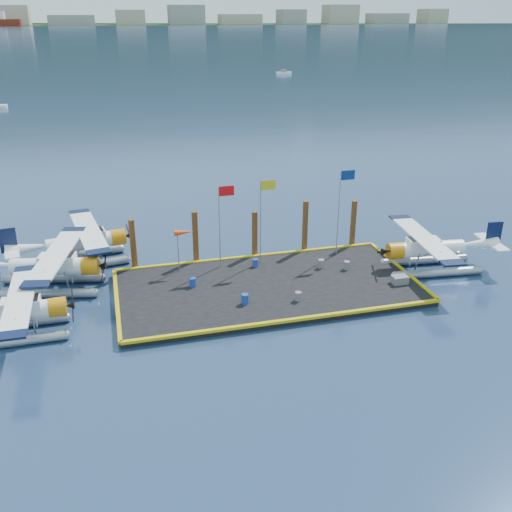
# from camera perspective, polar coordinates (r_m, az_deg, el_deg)

# --- Properties ---
(ground) EXTENTS (4000.00, 4000.00, 0.00)m
(ground) POSITION_cam_1_polar(r_m,az_deg,el_deg) (38.85, 1.19, -3.42)
(ground) COLOR navy
(ground) RESTS_ON ground
(dock) EXTENTS (20.00, 10.00, 0.40)m
(dock) POSITION_cam_1_polar(r_m,az_deg,el_deg) (38.76, 1.19, -3.16)
(dock) COLOR black
(dock) RESTS_ON ground
(dock_bumpers) EXTENTS (20.25, 10.25, 0.18)m
(dock_bumpers) POSITION_cam_1_polar(r_m,az_deg,el_deg) (38.63, 1.20, -2.77)
(dock_bumpers) COLOR #C1A70B
(dock_bumpers) RESTS_ON dock
(far_backdrop) EXTENTS (3050.00, 2050.00, 810.00)m
(far_backdrop) POSITION_cam_1_polar(r_m,az_deg,el_deg) (1788.40, -7.38, 22.76)
(far_backdrop) COLOR black
(far_backdrop) RESTS_ON ground
(seaplane_a) EXTENTS (8.39, 9.24, 3.30)m
(seaplane_a) POSITION_cam_1_polar(r_m,az_deg,el_deg) (35.63, -22.90, -5.42)
(seaplane_a) COLOR gray
(seaplane_a) RESTS_ON ground
(seaplane_b) EXTENTS (9.39, 10.21, 3.62)m
(seaplane_b) POSITION_cam_1_polar(r_m,az_deg,el_deg) (40.53, -19.68, -1.23)
(seaplane_b) COLOR gray
(seaplane_b) RESTS_ON ground
(seaplane_c) EXTENTS (9.23, 10.12, 3.58)m
(seaplane_c) POSITION_cam_1_polar(r_m,az_deg,el_deg) (44.14, -16.82, 1.12)
(seaplane_c) COLOR gray
(seaplane_c) RESTS_ON ground
(seaplane_d) EXTENTS (9.00, 9.93, 3.51)m
(seaplane_d) POSITION_cam_1_polar(r_m,az_deg,el_deg) (42.92, 16.78, 0.46)
(seaplane_d) COLOR gray
(seaplane_d) RESTS_ON ground
(drum_0) EXTENTS (0.44, 0.44, 0.62)m
(drum_0) POSITION_cam_1_polar(r_m,az_deg,el_deg) (38.54, -6.35, -2.62)
(drum_0) COLOR navy
(drum_0) RESTS_ON dock
(drum_1) EXTENTS (0.42, 0.42, 0.59)m
(drum_1) POSITION_cam_1_polar(r_m,az_deg,el_deg) (36.60, 4.24, -4.03)
(drum_1) COLOR slate
(drum_1) RESTS_ON dock
(drum_2) EXTENTS (0.43, 0.43, 0.60)m
(drum_2) POSITION_cam_1_polar(r_m,az_deg,el_deg) (41.36, 9.05, -0.93)
(drum_2) COLOR slate
(drum_2) RESTS_ON dock
(drum_3) EXTENTS (0.46, 0.46, 0.65)m
(drum_3) POSITION_cam_1_polar(r_m,az_deg,el_deg) (36.12, -1.11, -4.31)
(drum_3) COLOR navy
(drum_3) RESTS_ON dock
(drum_4) EXTENTS (0.45, 0.45, 0.63)m
(drum_4) POSITION_cam_1_polar(r_m,az_deg,el_deg) (41.35, 6.53, -0.77)
(drum_4) COLOR slate
(drum_4) RESTS_ON dock
(drum_5) EXTENTS (0.40, 0.40, 0.57)m
(drum_5) POSITION_cam_1_polar(r_m,az_deg,el_deg) (41.32, -0.07, -0.68)
(drum_5) COLOR navy
(drum_5) RESTS_ON dock
(crate) EXTENTS (1.06, 0.70, 0.53)m
(crate) POSITION_cam_1_polar(r_m,az_deg,el_deg) (39.99, 14.18, -2.31)
(crate) COLOR slate
(crate) RESTS_ON dock
(flagpole_red) EXTENTS (1.14, 0.08, 6.00)m
(flagpole_red) POSITION_cam_1_polar(r_m,az_deg,el_deg) (40.06, -3.42, 4.21)
(flagpole_red) COLOR #94969C
(flagpole_red) RESTS_ON dock
(flagpole_yellow) EXTENTS (1.14, 0.08, 6.20)m
(flagpole_yellow) POSITION_cam_1_polar(r_m,az_deg,el_deg) (40.68, 0.72, 4.72)
(flagpole_yellow) COLOR #94969C
(flagpole_yellow) RESTS_ON dock
(flagpole_blue) EXTENTS (1.14, 0.08, 6.50)m
(flagpole_blue) POSITION_cam_1_polar(r_m,az_deg,el_deg) (42.55, 8.56, 5.54)
(flagpole_blue) COLOR #94969C
(flagpole_blue) RESTS_ON dock
(windsock) EXTENTS (1.40, 0.44, 3.12)m
(windsock) POSITION_cam_1_polar(r_m,az_deg,el_deg) (40.04, -7.21, 2.27)
(windsock) COLOR #94969C
(windsock) RESTS_ON dock
(piling_0) EXTENTS (0.44, 0.44, 4.00)m
(piling_0) POSITION_cam_1_polar(r_m,az_deg,el_deg) (41.73, -12.17, 0.99)
(piling_0) COLOR #472114
(piling_0) RESTS_ON ground
(piling_1) EXTENTS (0.44, 0.44, 4.20)m
(piling_1) POSITION_cam_1_polar(r_m,az_deg,el_deg) (42.06, -6.07, 1.72)
(piling_1) COLOR #472114
(piling_1) RESTS_ON ground
(piling_2) EXTENTS (0.44, 0.44, 3.80)m
(piling_2) POSITION_cam_1_polar(r_m,az_deg,el_deg) (42.97, -0.12, 2.05)
(piling_2) COLOR #472114
(piling_2) RESTS_ON ground
(piling_3) EXTENTS (0.44, 0.44, 4.30)m
(piling_3) POSITION_cam_1_polar(r_m,az_deg,el_deg) (44.00, 4.93, 2.82)
(piling_3) COLOR #472114
(piling_3) RESTS_ON ground
(piling_4) EXTENTS (0.44, 0.44, 4.00)m
(piling_4) POSITION_cam_1_polar(r_m,az_deg,el_deg) (45.49, 9.68, 3.06)
(piling_4) COLOR #472114
(piling_4) RESTS_ON ground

